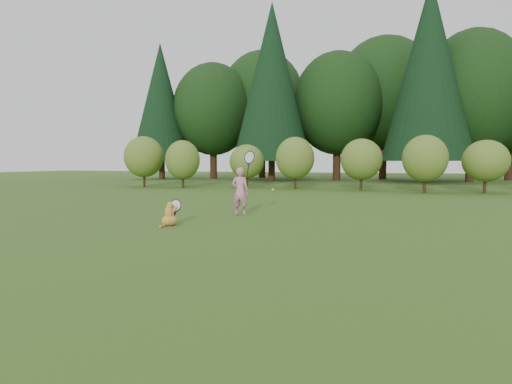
% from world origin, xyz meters
% --- Properties ---
extents(ground, '(100.00, 100.00, 0.00)m').
position_xyz_m(ground, '(0.00, 0.00, 0.00)').
color(ground, '#295317').
rests_on(ground, ground).
extents(shrub_row, '(28.00, 3.00, 2.80)m').
position_xyz_m(shrub_row, '(0.00, 13.00, 1.40)').
color(shrub_row, '#506D22').
rests_on(shrub_row, ground).
extents(woodland_backdrop, '(48.00, 10.00, 15.00)m').
position_xyz_m(woodland_backdrop, '(0.00, 23.00, 7.50)').
color(woodland_backdrop, black).
rests_on(woodland_backdrop, ground).
extents(child, '(0.72, 0.45, 1.91)m').
position_xyz_m(child, '(-0.57, 1.81, 0.67)').
color(child, pink).
rests_on(child, ground).
extents(cat, '(0.50, 0.81, 0.73)m').
position_xyz_m(cat, '(-1.41, -0.48, 0.28)').
color(cat, '#B77123').
rests_on(cat, ground).
extents(tennis_ball, '(0.07, 0.07, 0.07)m').
position_xyz_m(tennis_ball, '(0.27, 2.02, 0.69)').
color(tennis_ball, '#B2C417').
rests_on(tennis_ball, ground).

